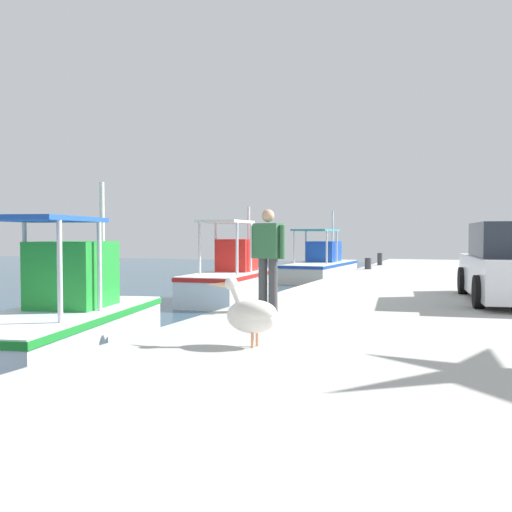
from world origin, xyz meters
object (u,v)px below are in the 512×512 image
(fisherman_standing, at_px, (268,254))
(mooring_bollard_second, at_px, (380,259))
(fishing_boat_third, at_px, (320,266))
(pelican, at_px, (251,313))
(fishing_boat_second, at_px, (232,279))
(mooring_bollard_nearest, at_px, (368,264))
(fishing_boat_nearest, at_px, (59,318))

(fisherman_standing, distance_m, mooring_bollard_second, 15.61)
(fisherman_standing, xyz_separation_m, mooring_bollard_second, (15.59, 0.42, -0.73))
(fishing_boat_third, bearing_deg, pelican, -167.82)
(fishing_boat_third, relative_size, pelican, 6.68)
(pelican, xyz_separation_m, fisherman_standing, (2.97, 0.86, 0.59))
(fishing_boat_second, xyz_separation_m, mooring_bollard_second, (8.21, -3.47, 0.37))
(fishing_boat_third, xyz_separation_m, mooring_bollard_nearest, (-4.17, -2.98, 0.39))
(pelican, bearing_deg, fishing_boat_third, 12.18)
(fishing_boat_nearest, xyz_separation_m, fishing_boat_second, (8.57, 0.40, 0.03))
(mooring_bollard_second, bearing_deg, pelican, -176.05)
(fisherman_standing, height_order, mooring_bollard_second, fisherman_standing)
(pelican, bearing_deg, mooring_bollard_nearest, 4.71)
(mooring_bollard_nearest, bearing_deg, fishing_boat_third, 35.57)
(fishing_boat_third, distance_m, mooring_bollard_nearest, 5.14)
(fishing_boat_second, bearing_deg, fisherman_standing, -152.21)
(fishing_boat_second, relative_size, fishing_boat_third, 0.78)
(fishing_boat_third, height_order, mooring_bollard_second, fishing_boat_third)
(fisherman_standing, height_order, mooring_bollard_nearest, fisherman_standing)
(fisherman_standing, distance_m, mooring_bollard_nearest, 12.63)
(mooring_bollard_second, bearing_deg, fishing_boat_third, 68.42)
(fisherman_standing, xyz_separation_m, mooring_bollard_nearest, (12.60, 0.42, -0.78))
(fishing_boat_nearest, xyz_separation_m, mooring_bollard_second, (16.78, -3.06, 0.41))
(fishing_boat_third, distance_m, pelican, 20.20)
(mooring_bollard_nearest, xyz_separation_m, mooring_bollard_second, (2.99, -0.00, 0.05))
(pelican, xyz_separation_m, mooring_bollard_second, (18.56, 1.28, -0.14))
(fisherman_standing, relative_size, mooring_bollard_nearest, 4.12)
(fishing_boat_second, distance_m, pelican, 11.40)
(fishing_boat_second, height_order, pelican, fishing_boat_second)
(fishing_boat_second, height_order, mooring_bollard_second, fishing_boat_second)
(fishing_boat_second, xyz_separation_m, fishing_boat_third, (9.39, -0.49, -0.07))
(mooring_bollard_nearest, bearing_deg, mooring_bollard_second, -0.00)
(fishing_boat_third, height_order, fisherman_standing, fishing_boat_third)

